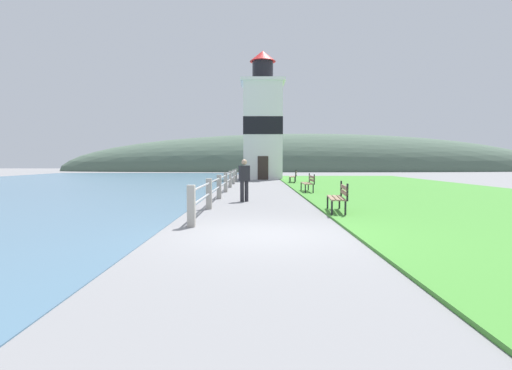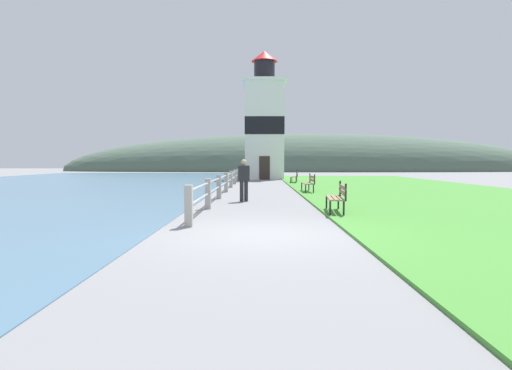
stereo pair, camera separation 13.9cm
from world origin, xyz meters
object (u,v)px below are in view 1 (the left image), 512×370
Objects in this scene: lighthouse at (263,124)px; park_bench_far at (294,176)px; park_bench_near at (340,196)px; person_strolling at (245,179)px; park_bench_midway at (309,182)px.

park_bench_far is at bearing -73.49° from lighthouse.
park_bench_near is 0.86× the size of park_bench_far.
lighthouse reaches higher than person_strolling.
park_bench_near is 16.60m from park_bench_far.
park_bench_midway is at bearing -82.73° from lighthouse.
park_bench_midway is at bearing -85.19° from park_bench_near.
park_bench_near is at bearing 88.81° from park_bench_midway.
lighthouse reaches higher than park_bench_near.
person_strolling reaches higher than park_bench_near.
park_bench_near is 4.63m from person_strolling.
park_bench_near is at bearing -85.48° from lighthouse.
lighthouse is at bearing -79.63° from park_bench_near.
park_bench_midway is 5.30m from person_strolling.
park_bench_near is 7.90m from park_bench_midway.
lighthouse is 6.87× the size of person_strolling.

